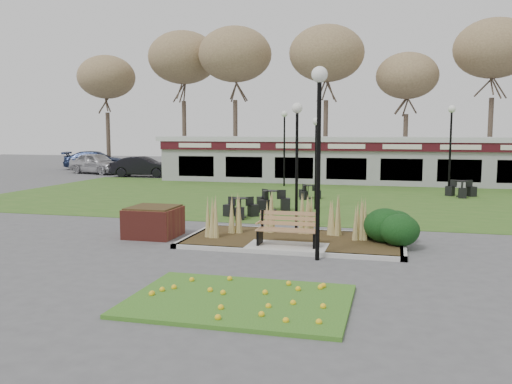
% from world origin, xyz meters
% --- Properties ---
extents(ground, '(100.00, 100.00, 0.00)m').
position_xyz_m(ground, '(0.00, 0.00, 0.00)').
color(ground, '#515154').
rests_on(ground, ground).
extents(lawn, '(34.00, 16.00, 0.02)m').
position_xyz_m(lawn, '(0.00, 12.00, 0.01)').
color(lawn, '#36631F').
rests_on(lawn, ground).
extents(flower_bed, '(4.20, 3.00, 0.16)m').
position_xyz_m(flower_bed, '(0.00, -4.60, 0.07)').
color(flower_bed, '#2E641C').
rests_on(flower_bed, ground).
extents(planting_bed, '(6.75, 3.40, 1.27)m').
position_xyz_m(planting_bed, '(1.27, 1.35, 0.37)').
color(planting_bed, '#322814').
rests_on(planting_bed, ground).
extents(park_bench, '(1.70, 0.66, 0.93)m').
position_xyz_m(park_bench, '(0.00, 0.25, 0.59)').
color(park_bench, '#A07C48').
rests_on(park_bench, ground).
extents(brick_planter, '(1.50, 1.50, 0.95)m').
position_xyz_m(brick_planter, '(-4.40, 1.00, 0.48)').
color(brick_planter, maroon).
rests_on(brick_planter, ground).
extents(food_pavilion, '(24.60, 3.40, 2.90)m').
position_xyz_m(food_pavilion, '(0.00, 19.96, 1.48)').
color(food_pavilion, '#939396').
rests_on(food_pavilion, ground).
extents(tree_backdrop, '(47.24, 5.24, 10.36)m').
position_xyz_m(tree_backdrop, '(0.00, 28.00, 8.36)').
color(tree_backdrop, '#47382B').
rests_on(tree_backdrop, ground).
extents(lamp_post_near_left, '(0.35, 0.35, 4.19)m').
position_xyz_m(lamp_post_near_left, '(-0.29, 3.20, 3.05)').
color(lamp_post_near_left, black).
rests_on(lamp_post_near_left, ground).
extents(lamp_post_near_right, '(0.40, 0.40, 4.86)m').
position_xyz_m(lamp_post_near_right, '(0.97, -0.80, 3.54)').
color(lamp_post_near_right, black).
rests_on(lamp_post_near_right, ground).
extents(lamp_post_mid_left, '(0.32, 0.32, 3.82)m').
position_xyz_m(lamp_post_mid_left, '(-0.34, 7.95, 2.78)').
color(lamp_post_mid_left, black).
rests_on(lamp_post_mid_left, ground).
extents(lamp_post_mid_right, '(0.38, 0.38, 4.54)m').
position_xyz_m(lamp_post_mid_right, '(5.48, 14.37, 3.31)').
color(lamp_post_mid_right, black).
rests_on(lamp_post_mid_right, ground).
extents(lamp_post_far_left, '(0.37, 0.37, 4.44)m').
position_xyz_m(lamp_post_far_left, '(-3.50, 17.00, 3.23)').
color(lamp_post_far_left, black).
rests_on(lamp_post_far_left, ground).
extents(bistro_set_a, '(1.16, 1.19, 0.65)m').
position_xyz_m(bistro_set_a, '(-1.20, 11.49, 0.24)').
color(bistro_set_a, black).
rests_on(bistro_set_a, ground).
extents(bistro_set_b, '(1.51, 1.48, 0.82)m').
position_xyz_m(bistro_set_b, '(-2.08, 7.21, 0.29)').
color(bistro_set_b, black).
rests_on(bistro_set_b, ground).
extents(bistro_set_c, '(1.36, 1.33, 0.74)m').
position_xyz_m(bistro_set_c, '(-2.79, 5.19, 0.27)').
color(bistro_set_c, black).
rests_on(bistro_set_c, ground).
extents(bistro_set_d, '(1.51, 1.33, 0.80)m').
position_xyz_m(bistro_set_d, '(6.06, 14.06, 0.29)').
color(bistro_set_d, black).
rests_on(bistro_set_d, ground).
extents(car_silver, '(5.07, 3.29, 1.61)m').
position_xyz_m(car_silver, '(-19.27, 22.71, 0.80)').
color(car_silver, '#B4B4B9').
rests_on(car_silver, ground).
extents(car_black, '(4.54, 2.00, 1.45)m').
position_xyz_m(car_black, '(-14.59, 21.00, 0.72)').
color(car_black, black).
rests_on(car_black, ground).
extents(car_blue, '(5.72, 3.59, 1.55)m').
position_xyz_m(car_blue, '(-21.87, 27.00, 0.77)').
color(car_blue, navy).
rests_on(car_blue, ground).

